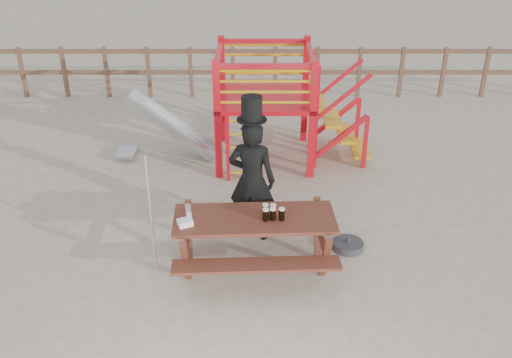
# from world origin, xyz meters

# --- Properties ---
(ground) EXTENTS (60.00, 60.00, 0.00)m
(ground) POSITION_xyz_m (0.00, 0.00, 0.00)
(ground) COLOR #C3B098
(ground) RESTS_ON ground
(back_fence) EXTENTS (15.09, 0.09, 1.20)m
(back_fence) POSITION_xyz_m (0.00, 7.00, 0.74)
(back_fence) COLOR brown
(back_fence) RESTS_ON ground
(playground_fort) EXTENTS (4.71, 1.84, 2.10)m
(playground_fort) POSITION_xyz_m (0.12, 3.58, 1.07)
(playground_fort) COLOR red
(playground_fort) RESTS_ON ground
(picnic_table) EXTENTS (2.14, 1.53, 0.81)m
(picnic_table) POSITION_xyz_m (0.03, 0.11, 0.51)
(picnic_table) COLOR brown
(picnic_table) RESTS_ON ground
(man_with_hat) EXTENTS (0.74, 0.56, 2.15)m
(man_with_hat) POSITION_xyz_m (-0.01, 0.92, 0.96)
(man_with_hat) COLOR black
(man_with_hat) RESTS_ON ground
(metal_pole) EXTENTS (0.04, 0.04, 1.71)m
(metal_pole) POSITION_xyz_m (-1.29, 0.04, 0.86)
(metal_pole) COLOR #B2B2B7
(metal_pole) RESTS_ON ground
(parasol_base) EXTENTS (0.44, 0.44, 0.19)m
(parasol_base) POSITION_xyz_m (1.35, 0.57, 0.05)
(parasol_base) COLOR #323237
(parasol_base) RESTS_ON ground
(paper_bag) EXTENTS (0.22, 0.20, 0.08)m
(paper_bag) POSITION_xyz_m (-0.84, -0.09, 0.85)
(paper_bag) COLOR white
(paper_bag) RESTS_ON picnic_table
(stout_pints) EXTENTS (0.28, 0.19, 0.17)m
(stout_pints) POSITION_xyz_m (0.25, 0.08, 0.89)
(stout_pints) COLOR black
(stout_pints) RESTS_ON picnic_table
(empty_glasses) EXTENTS (0.11, 0.29, 0.15)m
(empty_glasses) POSITION_xyz_m (-0.81, 0.06, 0.87)
(empty_glasses) COLOR silver
(empty_glasses) RESTS_ON picnic_table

